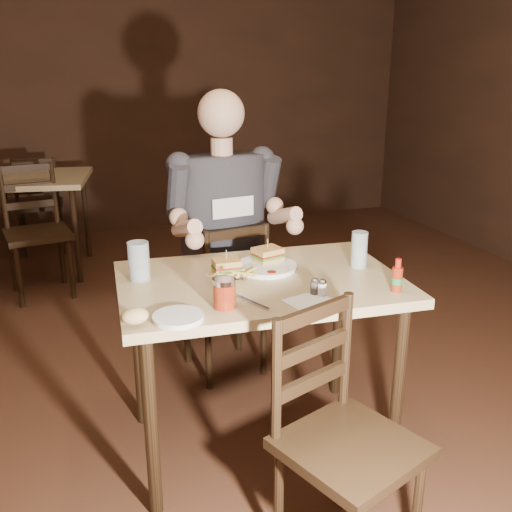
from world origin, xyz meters
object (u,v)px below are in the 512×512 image
object	(u,v)px
dinner_plate	(266,268)
glass_right	(359,250)
glass_left	(139,261)
bg_table	(35,188)
side_plate	(178,318)
diner	(226,199)
chair_far	(224,297)
bg_chair_far	(39,204)
syrup_dispenser	(225,293)
bg_chair_near	(38,233)
main_table	(260,299)
hot_sauce	(397,275)
chair_near	(351,447)

from	to	relation	value
dinner_plate	glass_right	world-z (taller)	glass_right
dinner_plate	glass_left	bearing A→B (deg)	174.04
bg_table	side_plate	distance (m)	3.01
diner	chair_far	bearing A→B (deg)	90.00
glass_left	glass_right	xyz separation A→B (m)	(0.89, -0.16, -0.00)
dinner_plate	glass_left	size ratio (longest dim) A/B	1.63
bg_chair_far	glass_left	size ratio (longest dim) A/B	5.55
syrup_dispenser	bg_table	bearing A→B (deg)	107.16
diner	glass_left	world-z (taller)	diner
chair_far	bg_chair_near	world-z (taller)	bg_chair_near
bg_chair_near	syrup_dispenser	size ratio (longest dim) A/B	8.57
main_table	bg_chair_near	bearing A→B (deg)	112.69
side_plate	bg_table	bearing A→B (deg)	99.65
bg_chair_far	diner	xyz separation A→B (m)	(0.94, -2.61, 0.53)
diner	main_table	bearing A→B (deg)	-101.93
chair_far	syrup_dispenser	world-z (taller)	syrup_dispenser
diner	hot_sauce	world-z (taller)	diner
chair_far	bg_chair_far	world-z (taller)	bg_chair_far
bg_table	syrup_dispenser	distance (m)	3.00
main_table	bg_table	world-z (taller)	same
main_table	chair_near	world-z (taller)	chair_near
main_table	diner	xyz separation A→B (m)	(0.05, 0.63, 0.28)
bg_chair_far	syrup_dispenser	xyz separation A→B (m)	(0.68, -3.47, 0.40)
chair_far	dinner_plate	world-z (taller)	chair_far
diner	dinner_plate	world-z (taller)	diner
chair_near	glass_left	size ratio (longest dim) A/B	5.55
bg_table	chair_near	world-z (taller)	chair_near
bg_table	hot_sauce	world-z (taller)	hot_sauce
chair_far	bg_chair_near	xyz separation A→B (m)	(-0.94, 1.46, 0.04)
bg_chair_near	glass_left	xyz separation A→B (m)	(0.44, -1.99, 0.39)
main_table	syrup_dispenser	size ratio (longest dim) A/B	10.80
bg_table	bg_chair_near	bearing A→B (deg)	-90.00
bg_table	bg_chair_far	size ratio (longest dim) A/B	1.08
main_table	side_plate	xyz separation A→B (m)	(-0.39, -0.28, 0.10)
bg_table	hot_sauce	bearing A→B (deg)	-65.94
main_table	side_plate	distance (m)	0.49
bg_chair_far	hot_sauce	size ratio (longest dim) A/B	6.59
main_table	syrup_dispenser	world-z (taller)	syrup_dispenser
glass_left	chair_far	bearing A→B (deg)	46.97
bg_chair_near	glass_left	size ratio (longest dim) A/B	5.99
hot_sauce	side_plate	xyz separation A→B (m)	(-0.83, 0.02, -0.06)
glass_left	syrup_dispenser	bearing A→B (deg)	-57.70
diner	chair_near	bearing A→B (deg)	-96.70
bg_chair_near	side_plate	xyz separation A→B (m)	(0.50, -2.42, 0.31)
main_table	dinner_plate	xyz separation A→B (m)	(0.06, 0.10, 0.10)
bg_table	diner	bearing A→B (deg)	-65.43
bg_chair_near	glass_right	size ratio (longest dim) A/B	6.02
bg_table	dinner_plate	distance (m)	2.76
bg_table	chair_far	bearing A→B (deg)	-65.02
dinner_plate	side_plate	distance (m)	0.59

